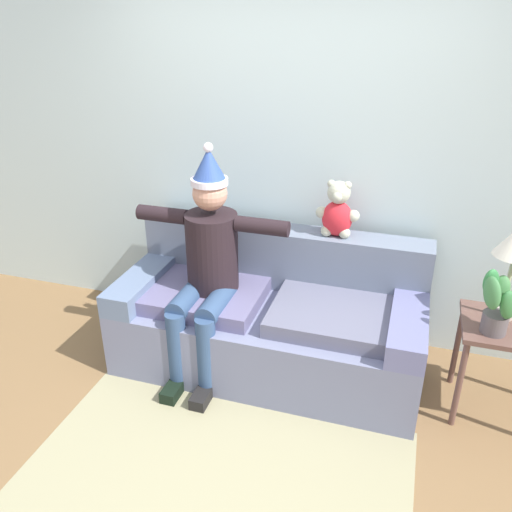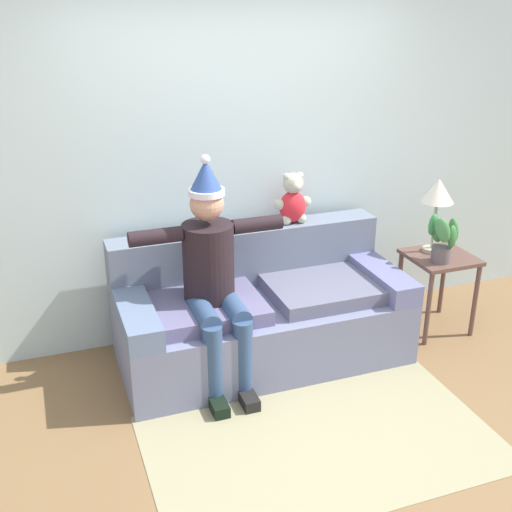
{
  "view_description": "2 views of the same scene",
  "coord_description": "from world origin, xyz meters",
  "views": [
    {
      "loc": [
        0.82,
        -1.96,
        2.28
      ],
      "look_at": [
        -0.08,
        0.92,
        0.83
      ],
      "focal_mm": 37.08,
      "sensor_mm": 36.0,
      "label": 1
    },
    {
      "loc": [
        -1.4,
        -2.79,
        2.46
      ],
      "look_at": [
        -0.12,
        0.76,
        0.89
      ],
      "focal_mm": 44.72,
      "sensor_mm": 36.0,
      "label": 2
    }
  ],
  "objects": [
    {
      "name": "area_rug",
      "position": [
        0.0,
        -0.06,
        0.0
      ],
      "size": [
        2.05,
        1.23,
        0.01
      ],
      "primitive_type": "cube",
      "color": "tan",
      "rests_on": "ground_plane"
    },
    {
      "name": "side_table",
      "position": [
        1.42,
        0.92,
        0.51
      ],
      "size": [
        0.47,
        0.47,
        0.62
      ],
      "color": "brown",
      "rests_on": "ground_plane"
    },
    {
      "name": "couch",
      "position": [
        0.0,
        1.01,
        0.34
      ],
      "size": [
        2.01,
        0.93,
        0.88
      ],
      "color": "slate",
      "rests_on": "ground_plane"
    },
    {
      "name": "teddy_bear",
      "position": [
        0.36,
        1.3,
        1.05
      ],
      "size": [
        0.29,
        0.17,
        0.38
      ],
      "color": "red",
      "rests_on": "couch"
    },
    {
      "name": "table_lamp",
      "position": [
        1.4,
        1.01,
        1.07
      ],
      "size": [
        0.24,
        0.24,
        0.57
      ],
      "color": "#B9AE9D",
      "rests_on": "side_table"
    },
    {
      "name": "person_seated",
      "position": [
        -0.39,
        0.84,
        0.78
      ],
      "size": [
        1.02,
        0.77,
        1.53
      ],
      "color": "black",
      "rests_on": "ground_plane"
    },
    {
      "name": "back_wall",
      "position": [
        0.0,
        1.55,
        1.35
      ],
      "size": [
        7.0,
        0.1,
        2.7
      ],
      "primitive_type": "cube",
      "color": "silver",
      "rests_on": "ground_plane"
    },
    {
      "name": "ground_plane",
      "position": [
        0.0,
        0.0,
        0.0
      ],
      "size": [
        10.0,
        10.0,
        0.0
      ],
      "primitive_type": "plane",
      "color": "olive"
    },
    {
      "name": "potted_plant",
      "position": [
        1.35,
        0.81,
        0.81
      ],
      "size": [
        0.24,
        0.29,
        0.38
      ],
      "color": "#60585A",
      "rests_on": "side_table"
    }
  ]
}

